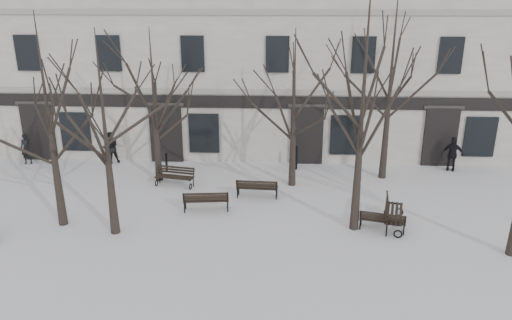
# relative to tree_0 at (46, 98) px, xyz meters

# --- Properties ---
(ground) EXTENTS (100.00, 100.00, 0.00)m
(ground) POSITION_rel_tree_0_xyz_m (5.91, -0.74, -4.82)
(ground) COLOR silver
(ground) RESTS_ON ground
(building) EXTENTS (40.40, 10.20, 11.40)m
(building) POSITION_rel_tree_0_xyz_m (5.91, 12.22, 0.70)
(building) COLOR beige
(building) RESTS_ON ground
(tree_0) EXTENTS (5.40, 5.40, 7.71)m
(tree_0) POSITION_rel_tree_0_xyz_m (0.00, 0.00, 0.00)
(tree_0) COLOR black
(tree_0) RESTS_ON ground
(tree_1) EXTENTS (5.06, 5.06, 7.23)m
(tree_1) POSITION_rel_tree_0_xyz_m (2.16, -0.58, -0.30)
(tree_1) COLOR black
(tree_1) RESTS_ON ground
(tree_2) EXTENTS (6.25, 6.25, 8.93)m
(tree_2) POSITION_rel_tree_0_xyz_m (10.83, 0.14, 0.76)
(tree_2) COLOR black
(tree_2) RESTS_ON ground
(tree_4) EXTENTS (4.80, 4.80, 6.86)m
(tree_4) POSITION_rel_tree_0_xyz_m (2.58, 4.58, -0.53)
(tree_4) COLOR black
(tree_4) RESTS_ON ground
(tree_5) EXTENTS (4.79, 4.79, 6.85)m
(tree_5) POSITION_rel_tree_0_xyz_m (8.65, 4.30, -0.54)
(tree_5) COLOR black
(tree_5) RESTS_ON ground
(tree_6) EXTENTS (6.06, 6.06, 8.65)m
(tree_6) POSITION_rel_tree_0_xyz_m (12.86, 5.39, 0.59)
(tree_6) COLOR black
(tree_6) RESTS_ON ground
(bench_1) EXTENTS (1.83, 0.82, 0.90)m
(bench_1) POSITION_rel_tree_0_xyz_m (5.20, 1.37, -4.33)
(bench_1) COLOR black
(bench_1) RESTS_ON ground
(bench_2) EXTENTS (1.71, 0.98, 0.82)m
(bench_2) POSITION_rel_tree_0_xyz_m (11.82, -0.03, -4.37)
(bench_2) COLOR black
(bench_2) RESTS_ON ground
(bench_3) EXTENTS (1.79, 0.95, 0.86)m
(bench_3) POSITION_rel_tree_0_xyz_m (3.45, 3.95, -4.35)
(bench_3) COLOR black
(bench_3) RESTS_ON ground
(bench_4) EXTENTS (1.76, 0.73, 0.87)m
(bench_4) POSITION_rel_tree_0_xyz_m (7.15, 2.77, -4.35)
(bench_4) COLOR black
(bench_4) RESTS_ON ground
(bench_5) EXTENTS (1.17, 2.08, 1.00)m
(bench_5) POSITION_rel_tree_0_xyz_m (12.25, 0.45, -4.28)
(bench_5) COLOR black
(bench_5) RESTS_ON ground
(bollard_a) EXTENTS (0.13, 0.13, 0.97)m
(bollard_a) POSITION_rel_tree_0_xyz_m (2.70, 5.62, -4.30)
(bollard_a) COLOR black
(bollard_a) RESTS_ON ground
(bollard_b) EXTENTS (0.15, 0.15, 1.20)m
(bollard_b) POSITION_rel_tree_0_xyz_m (8.89, 6.29, -4.18)
(bollard_b) COLOR black
(bollard_b) RESTS_ON ground
(pedestrian_a) EXTENTS (0.61, 0.43, 1.57)m
(pedestrian_a) POSITION_rel_tree_0_xyz_m (-4.50, 6.50, -4.82)
(pedestrian_a) COLOR black
(pedestrian_a) RESTS_ON ground
(pedestrian_b) EXTENTS (0.99, 0.92, 1.62)m
(pedestrian_b) POSITION_rel_tree_0_xyz_m (-0.34, 6.81, -4.82)
(pedestrian_b) COLOR black
(pedestrian_b) RESTS_ON ground
(pedestrian_c) EXTENTS (1.07, 0.70, 1.69)m
(pedestrian_c) POSITION_rel_tree_0_xyz_m (16.35, 6.44, -4.82)
(pedestrian_c) COLOR black
(pedestrian_c) RESTS_ON ground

